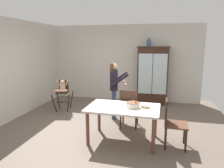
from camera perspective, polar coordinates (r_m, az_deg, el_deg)
The scene contains 12 objects.
ground_plane at distance 5.16m, azimuth -1.49°, elevation -11.90°, with size 6.24×6.24×0.00m, color #66564C.
wall_back at distance 7.36m, azimuth 3.48°, elevation 5.87°, with size 5.32×0.06×2.70m, color beige.
wall_left at distance 6.01m, azimuth -26.74°, elevation 3.54°, with size 0.06×5.32×2.70m, color beige.
china_cabinet at distance 7.05m, azimuth 11.31°, elevation 2.43°, with size 1.06×0.48×1.95m.
ceramic_vase at distance 6.98m, azimuth 10.30°, elevation 11.34°, with size 0.13×0.13×0.27m.
high_chair_with_toddler at distance 6.41m, azimuth -13.73°, elevation -1.51°, with size 0.67×0.76×0.95m.
adult_person at distance 5.45m, azimuth 0.61°, elevation 0.01°, with size 0.58×0.56×1.53m.
dining_table at distance 4.26m, azimuth 3.15°, elevation -7.68°, with size 1.51×0.97×0.74m.
birthday_cake at distance 4.20m, azimuth 5.92°, elevation -5.86°, with size 0.28×0.28×0.19m.
serving_bowl at distance 4.24m, azimuth 9.32°, elevation -6.18°, with size 0.18×0.18×0.06m, color #C6AD93.
dining_chair_far_side at distance 4.92m, azimuth 4.77°, elevation -6.20°, with size 0.44×0.44×0.96m.
dining_chair_right_end at distance 4.22m, azimuth 16.19°, elevation -9.60°, with size 0.46×0.46×0.96m.
Camera 1 is at (1.17, -4.61, 2.01)m, focal length 32.54 mm.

